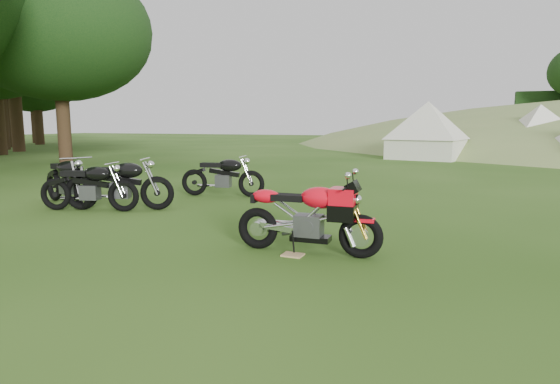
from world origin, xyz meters
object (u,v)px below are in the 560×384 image
at_px(vintage_moto_b, 119,183).
at_px(vintage_moto_d, 67,179).
at_px(vintage_moto_c, 222,175).
at_px(sport_motorcycle, 308,211).
at_px(tent_mid, 539,131).
at_px(tent_left, 427,131).
at_px(plywood_board, 293,255).
at_px(vintage_moto_a, 89,185).

relative_size(vintage_moto_b, vintage_moto_d, 1.00).
distance_m(vintage_moto_c, vintage_moto_d, 3.27).
distance_m(sport_motorcycle, tent_mid, 22.14).
bearing_deg(tent_left, vintage_moto_d, -98.46).
bearing_deg(plywood_board, sport_motorcycle, 55.14).
height_order(vintage_moto_b, vintage_moto_c, vintage_moto_b).
bearing_deg(vintage_moto_b, vintage_moto_a, -168.59).
xyz_separation_m(vintage_moto_d, tent_mid, (11.12, 19.82, 0.77)).
distance_m(sport_motorcycle, vintage_moto_d, 5.97).
bearing_deg(vintage_moto_d, plywood_board, 5.30).
distance_m(vintage_moto_c, tent_mid, 19.68).
height_order(sport_motorcycle, tent_mid, tent_mid).
distance_m(tent_left, tent_mid, 6.39).
relative_size(sport_motorcycle, tent_mid, 0.61).
relative_size(vintage_moto_a, tent_left, 0.62).
height_order(tent_left, tent_mid, tent_left).
relative_size(tent_left, tent_mid, 1.02).
bearing_deg(vintage_moto_c, vintage_moto_d, -148.24).
bearing_deg(vintage_moto_c, tent_left, 65.90).
relative_size(vintage_moto_b, tent_mid, 0.68).
bearing_deg(tent_mid, plywood_board, -121.09).
distance_m(sport_motorcycle, tent_left, 17.73).
bearing_deg(plywood_board, vintage_moto_c, 128.32).
height_order(vintage_moto_a, vintage_moto_b, vintage_moto_b).
relative_size(plywood_board, vintage_moto_a, 0.14).
bearing_deg(tent_mid, vintage_moto_a, -133.63).
bearing_deg(vintage_moto_d, sport_motorcycle, 7.42).
bearing_deg(vintage_moto_d, vintage_moto_b, 20.49).
distance_m(vintage_moto_c, tent_left, 14.35).
height_order(plywood_board, vintage_moto_d, vintage_moto_d).
bearing_deg(tent_mid, vintage_moto_d, -136.11).
xyz_separation_m(vintage_moto_b, vintage_moto_d, (-1.39, 0.07, 0.00)).
height_order(plywood_board, vintage_moto_c, vintage_moto_c).
bearing_deg(vintage_moto_d, tent_mid, 84.09).
distance_m(vintage_moto_b, tent_mid, 22.16).
xyz_separation_m(vintage_moto_c, vintage_moto_d, (-2.44, -2.18, 0.04)).
xyz_separation_m(vintage_moto_b, tent_left, (4.56, 16.14, 0.79)).
xyz_separation_m(vintage_moto_b, tent_mid, (9.74, 19.89, 0.77)).
xyz_separation_m(plywood_board, tent_mid, (5.51, 21.65, 1.30)).
bearing_deg(sport_motorcycle, tent_mid, 73.92).
bearing_deg(vintage_moto_b, plywood_board, -43.64).
distance_m(plywood_board, tent_left, 17.96).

